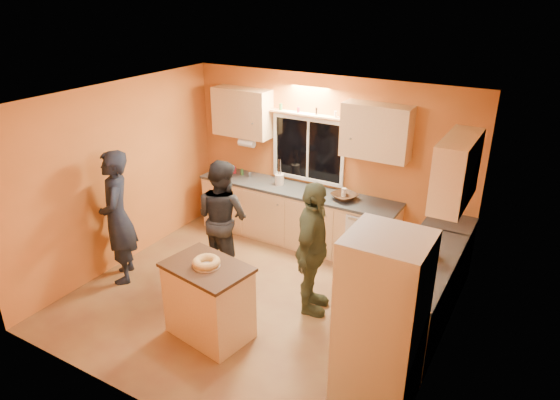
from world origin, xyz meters
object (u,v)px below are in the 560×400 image
Objects in this scene: refrigerator at (381,323)px; person_left at (117,217)px; person_center at (223,217)px; person_right at (312,249)px; island at (209,300)px.

refrigerator is 0.98× the size of person_left.
refrigerator is 1.09× the size of person_center.
refrigerator is 2.98m from person_center.
island is at bearing 128.76° from person_right.
person_right is (0.79, 1.02, 0.39)m from island.
person_right is at bearing 61.47° from island.
person_right is at bearing 140.46° from refrigerator.
island is (-2.00, -0.02, -0.43)m from refrigerator.
refrigerator is at bearing 9.92° from island.
refrigerator is 1.57m from person_right.
island is at bearing 127.05° from person_center.
refrigerator reaches higher than person_right.
island is 0.56× the size of person_left.
person_right is at bearing 63.02° from person_left.
refrigerator is 1.06× the size of person_right.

